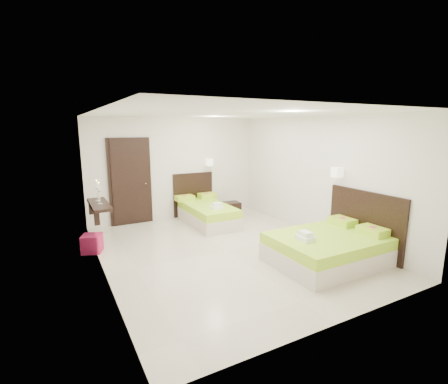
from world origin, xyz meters
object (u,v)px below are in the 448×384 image
nightstand (231,209)px  ottoman (92,243)px  bed_single (206,211)px  bed_double (330,246)px

nightstand → ottoman: size_ratio=1.23×
nightstand → ottoman: nightstand is taller
bed_single → nightstand: 0.91m
bed_double → bed_single: bearing=105.7°
bed_double → ottoman: 4.44m
bed_single → bed_double: bearing=-74.3°
bed_double → ottoman: size_ratio=5.56×
bed_double → nightstand: 3.49m
ottoman → bed_double: bearing=-34.0°
ottoman → nightstand: bearing=15.4°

